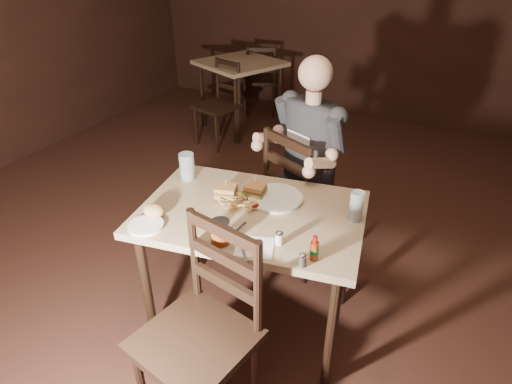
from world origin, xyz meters
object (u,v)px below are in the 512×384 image
at_px(bg_table, 240,69).
at_px(chair_far, 308,198).
at_px(bg_chair_far, 261,79).
at_px(bg_chair_near, 216,105).
at_px(glass_right, 356,206).
at_px(syrup_dispenser, 220,232).
at_px(glass_left, 187,167).
at_px(diner, 307,134).
at_px(chair_near, 195,340).
at_px(dinner_plate, 275,199).
at_px(side_plate, 146,226).
at_px(main_table, 252,225).
at_px(hot_sauce, 314,248).

distance_m(bg_table, chair_far, 2.51).
height_order(bg_chair_far, bg_chair_near, bg_chair_near).
bearing_deg(bg_chair_near, glass_right, -28.69).
bearing_deg(syrup_dispenser, chair_far, 76.65).
bearing_deg(glass_left, glass_right, 0.79).
xyz_separation_m(bg_chair_near, glass_right, (1.95, -1.95, 0.41)).
height_order(bg_table, syrup_dispenser, syrup_dispenser).
height_order(diner, glass_right, diner).
distance_m(chair_near, dinner_plate, 0.81).
height_order(chair_far, side_plate, chair_far).
relative_size(main_table, chair_near, 1.25).
xyz_separation_m(bg_chair_far, side_plate, (1.09, -3.55, 0.35)).
bearing_deg(hot_sauce, chair_far, 110.59).
bearing_deg(chair_near, side_plate, 160.05).
distance_m(chair_far, dinner_plate, 0.61).
bearing_deg(main_table, glass_right, 17.12).
bearing_deg(diner, chair_far, 90.00).
height_order(bg_chair_near, glass_left, glass_left).
bearing_deg(dinner_plate, bg_chair_near, 128.14).
bearing_deg(glass_right, chair_far, 128.21).
bearing_deg(diner, dinner_plate, -63.12).
relative_size(main_table, glass_left, 7.83).
bearing_deg(chair_far, bg_table, -27.38).
relative_size(bg_table, bg_chair_near, 1.21).
xyz_separation_m(main_table, side_plate, (-0.38, -0.35, 0.10)).
distance_m(bg_chair_near, diner, 2.17).
height_order(bg_chair_far, glass_left, glass_left).
bearing_deg(glass_right, hot_sauce, -101.88).
xyz_separation_m(chair_far, side_plate, (-0.45, -1.03, 0.29)).
relative_size(bg_chair_far, bg_chair_near, 0.98).
height_order(main_table, side_plate, side_plate).
xyz_separation_m(bg_chair_near, hot_sauce, (1.87, -2.32, 0.39)).
relative_size(bg_chair_near, diner, 0.97).
bearing_deg(glass_left, dinner_plate, 0.63).
height_order(dinner_plate, hot_sauce, hot_sauce).
relative_size(hot_sauce, side_plate, 0.73).
height_order(bg_chair_near, dinner_plate, bg_chair_near).
height_order(main_table, bg_table, same).
height_order(bg_table, hot_sauce, hot_sauce).
bearing_deg(side_plate, diner, 66.48).
height_order(bg_chair_near, glass_right, glass_right).
distance_m(syrup_dispenser, side_plate, 0.38).
relative_size(bg_chair_far, dinner_plate, 3.09).
height_order(chair_far, dinner_plate, chair_far).
height_order(glass_right, syrup_dispenser, glass_right).
xyz_separation_m(bg_table, bg_chair_near, (0.00, -0.55, -0.25)).
distance_m(bg_chair_far, side_plate, 3.73).
bearing_deg(chair_far, glass_right, 152.90).
relative_size(chair_far, glass_right, 6.44).
bearing_deg(glass_left, hot_sauce, -22.21).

